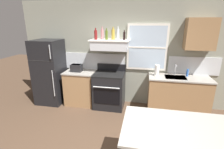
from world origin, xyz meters
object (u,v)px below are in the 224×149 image
Objects in this scene: refrigerator at (50,72)px; bottle_champagne_gold_foil at (113,34)px; bottle_clear_tall at (118,34)px; toaster at (76,68)px; bottle_rose_pink at (102,34)px; bottle_balsamic_dark at (124,36)px; bottle_red_label_wine at (96,35)px; paper_towel_roll at (157,70)px; bottle_olive_oil_square at (107,35)px; dish_soap_bottle at (187,73)px; stove_range at (109,90)px.

bottle_champagne_gold_foil reaches higher than refrigerator.
refrigerator is 2.11m from bottle_clear_tall.
bottle_rose_pink reaches higher than toaster.
bottle_clear_tall is (1.08, 0.07, 0.87)m from toaster.
bottle_clear_tall reaches higher than refrigerator.
bottle_rose_pink reaches higher than bottle_champagne_gold_foil.
bottle_red_label_wine is at bearing -175.78° from bottle_balsamic_dark.
paper_towel_roll is (1.51, -0.00, -0.82)m from bottle_red_label_wine.
paper_towel_roll is at bearing -3.91° from bottle_balsamic_dark.
bottle_red_label_wine is at bearing -174.30° from bottle_olive_oil_square.
bottle_champagne_gold_foil is 1.67× the size of dish_soap_bottle.
bottle_rose_pink is 1.14× the size of paper_towel_roll.
toaster is 1.26× the size of bottle_balsamic_dark.
stove_range and dish_soap_bottle have the same top height.
stove_range is 1.43m from bottle_rose_pink.
bottle_olive_oil_square is at bearing -175.29° from bottle_clear_tall.
bottle_champagne_gold_foil is 1.37m from paper_towel_roll.
bottle_red_label_wine reaches higher than bottle_olive_oil_square.
bottle_red_label_wine is 1.71m from paper_towel_roll.
bottle_balsamic_dark is (0.43, 0.02, -0.02)m from bottle_olive_oil_square.
bottle_rose_pink reaches higher than bottle_red_label_wine.
dish_soap_bottle is (0.72, 0.10, -0.04)m from paper_towel_roll.
bottle_champagne_gold_foil is at bearing 175.31° from paper_towel_roll.
bottle_rose_pink is at bearing 176.48° from bottle_clear_tall.
bottle_red_label_wine is 0.88× the size of bottle_clear_tall.
bottle_clear_tall reaches higher than bottle_red_label_wine.
bottle_red_label_wine is 0.90× the size of bottle_rose_pink.
bottle_clear_tall is 0.16m from bottle_balsamic_dark.
bottle_olive_oil_square is at bearing 3.33° from refrigerator.
bottle_balsamic_dark is at bearing -2.32° from bottle_rose_pink.
refrigerator is 7.32× the size of bottle_balsamic_dark.
bottle_rose_pink reaches higher than refrigerator.
bottle_rose_pink is 1.59m from paper_towel_roll.
bottle_rose_pink reaches higher than dish_soap_bottle.
bottle_olive_oil_square is 1.01× the size of paper_towel_roll.
bottle_champagne_gold_foil is (0.96, 0.11, 0.86)m from toaster.
bottle_clear_tall is at bearing -16.08° from bottle_champagne_gold_foil.
bottle_champagne_gold_foil is at bearing 60.33° from stove_range.
bottle_olive_oil_square reaches higher than bottle_balsamic_dark.
refrigerator is at bearing -178.77° from paper_towel_roll.
paper_towel_roll is (0.97, -0.05, -0.83)m from bottle_clear_tall.
bottle_red_label_wine reaches higher than stove_range.
dish_soap_bottle is (2.76, 0.12, -0.01)m from toaster.
refrigerator is at bearing -176.67° from bottle_olive_oil_square.
bottle_balsamic_dark is (0.54, -0.02, -0.03)m from bottle_rose_pink.
refrigerator reaches higher than toaster.
bottle_rose_pink is 1.71× the size of dish_soap_bottle.
bottle_balsamic_dark is (2.00, 0.12, 0.98)m from refrigerator.
bottle_rose_pink is at bearing -177.49° from bottle_champagne_gold_foil.
bottle_rose_pink reaches higher than bottle_olive_oil_square.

